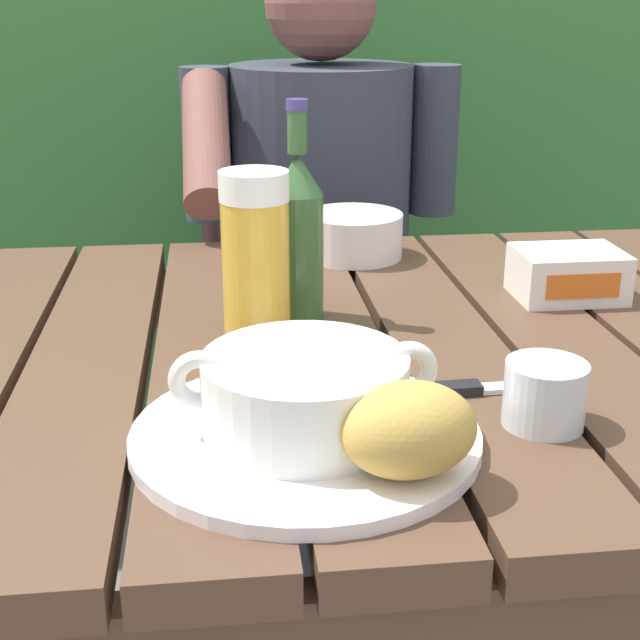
# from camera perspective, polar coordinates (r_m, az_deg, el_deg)

# --- Properties ---
(dining_table) EXTENTS (1.12, 0.81, 0.77)m
(dining_table) POSITION_cam_1_polar(r_m,az_deg,el_deg) (1.00, 0.49, -7.18)
(dining_table) COLOR #503727
(dining_table) RESTS_ON ground_plane
(chair_near_diner) EXTENTS (0.44, 0.43, 0.98)m
(chair_near_diner) POSITION_cam_1_polar(r_m,az_deg,el_deg) (1.85, -0.53, 0.09)
(chair_near_diner) COLOR #502F33
(chair_near_diner) RESTS_ON ground_plane
(person_eating) EXTENTS (0.48, 0.47, 1.21)m
(person_eating) POSITION_cam_1_polar(r_m,az_deg,el_deg) (1.59, 0.12, 5.47)
(person_eating) COLOR #323744
(person_eating) RESTS_ON ground_plane
(serving_plate) EXTENTS (0.29, 0.29, 0.01)m
(serving_plate) POSITION_cam_1_polar(r_m,az_deg,el_deg) (0.74, -0.95, -7.43)
(serving_plate) COLOR white
(serving_plate) RESTS_ON dining_table
(soup_bowl) EXTENTS (0.22, 0.17, 0.07)m
(soup_bowl) POSITION_cam_1_polar(r_m,az_deg,el_deg) (0.72, -0.97, -4.60)
(soup_bowl) COLOR white
(soup_bowl) RESTS_ON serving_plate
(bread_roll) EXTENTS (0.11, 0.09, 0.07)m
(bread_roll) POSITION_cam_1_polar(r_m,az_deg,el_deg) (0.66, 5.70, -7.01)
(bread_roll) COLOR gold
(bread_roll) RESTS_ON serving_plate
(beer_glass) EXTENTS (0.07, 0.07, 0.18)m
(beer_glass) POSITION_cam_1_polar(r_m,az_deg,el_deg) (0.92, -4.15, 3.97)
(beer_glass) COLOR gold
(beer_glass) RESTS_ON dining_table
(beer_bottle) EXTENTS (0.06, 0.06, 0.24)m
(beer_bottle) POSITION_cam_1_polar(r_m,az_deg,el_deg) (0.99, -1.41, 5.59)
(beer_bottle) COLOR #365E31
(beer_bottle) RESTS_ON dining_table
(water_glass_small) EXTENTS (0.07, 0.07, 0.06)m
(water_glass_small) POSITION_cam_1_polar(r_m,az_deg,el_deg) (0.78, 14.23, -4.64)
(water_glass_small) COLOR silver
(water_glass_small) RESTS_ON dining_table
(butter_tub) EXTENTS (0.13, 0.10, 0.06)m
(butter_tub) POSITION_cam_1_polar(r_m,az_deg,el_deg) (1.12, 15.62, 2.86)
(butter_tub) COLOR white
(butter_tub) RESTS_ON dining_table
(table_knife) EXTENTS (0.15, 0.02, 0.01)m
(table_knife) POSITION_cam_1_polar(r_m,az_deg,el_deg) (0.84, 10.07, -4.35)
(table_knife) COLOR silver
(table_knife) RESTS_ON dining_table
(diner_bowl) EXTENTS (0.14, 0.14, 0.06)m
(diner_bowl) POSITION_cam_1_polar(r_m,az_deg,el_deg) (1.25, 2.14, 5.47)
(diner_bowl) COLOR white
(diner_bowl) RESTS_ON dining_table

